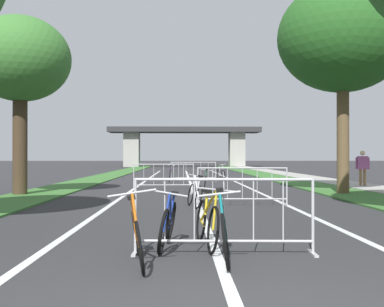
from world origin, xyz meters
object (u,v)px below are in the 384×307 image
Objects in this scene: tree_left_oak_mid at (20,61)px; tree_right_pine_far at (343,38)px; crowd_barrier_third at (164,177)px; bicycle_orange_5 at (137,235)px; bicycle_yellow_4 at (207,222)px; crowd_barrier_nearest at (224,216)px; crowd_barrier_fourth at (193,172)px; bicycle_silver_1 at (221,175)px; crowd_barrier_second at (242,186)px; bicycle_blue_7 at (168,224)px; bicycle_green_6 at (205,181)px; bicycle_teal_3 at (224,232)px; bicycle_purple_0 at (170,175)px; bicycle_white_2 at (195,194)px; pedestrian_in_red_jacket at (363,165)px.

tree_right_pine_far reaches higher than tree_left_oak_mid.
bicycle_orange_5 is at bearing -89.36° from crowd_barrier_third.
crowd_barrier_nearest is at bearing 106.18° from bicycle_yellow_4.
crowd_barrier_fourth is 1.55m from bicycle_silver_1.
crowd_barrier_second is 6.94m from crowd_barrier_third.
bicycle_blue_7 is (-0.89, -19.10, -0.17)m from crowd_barrier_fourth.
bicycle_blue_7 is at bearing -92.50° from bicycle_green_6.
bicycle_silver_1 reaches higher than bicycle_teal_3.
bicycle_teal_3 is at bearing -84.66° from crowd_barrier_third.
bicycle_yellow_4 is (-0.31, -19.06, -0.15)m from crowd_barrier_fourth.
crowd_barrier_second is at bearing -81.50° from bicycle_purple_0.
bicycle_yellow_4 is 1.03× the size of bicycle_blue_7.
crowd_barrier_second is at bearing 7.75° from bicycle_white_2.
tree_right_pine_far is 10.86m from bicycle_silver_1.
bicycle_blue_7 is at bearing -60.78° from tree_left_oak_mid.
crowd_barrier_fourth is 9.08m from pedestrian_in_red_jacket.
bicycle_white_2 is 0.98× the size of pedestrian_in_red_jacket.
crowd_barrier_third reaches higher than bicycle_orange_5.
bicycle_purple_0 is at bearing 125.73° from tree_right_pine_far.
pedestrian_in_red_jacket is (7.27, -5.42, 0.46)m from crowd_barrier_fourth.
crowd_barrier_second is at bearing 78.37° from bicycle_silver_1.
crowd_barrier_second is 1.59× the size of bicycle_white_2.
tree_left_oak_mid is 2.46× the size of crowd_barrier_nearest.
bicycle_green_6 is 7.19m from pedestrian_in_red_jacket.
bicycle_white_2 is (5.93, -3.96, -4.31)m from tree_left_oak_mid.
crowd_barrier_third is 6.73m from bicycle_silver_1.
tree_left_oak_mid is 3.89× the size of bicycle_green_6.
bicycle_silver_1 is (1.48, -0.43, -0.15)m from crowd_barrier_fourth.
crowd_barrier_second and crowd_barrier_third have the same top height.
tree_right_pine_far is at bearing 73.41° from pedestrian_in_red_jacket.
pedestrian_in_red_jacket is (2.18, 3.82, -4.61)m from tree_right_pine_far.
crowd_barrier_third is 1.47× the size of bicycle_silver_1.
bicycle_white_2 is (1.08, -6.95, -0.17)m from crowd_barrier_third.
crowd_barrier_second is (7.25, -3.52, -4.14)m from tree_left_oak_mid.
crowd_barrier_nearest is 1.58× the size of bicycle_green_6.
bicycle_blue_7 is 0.99× the size of pedestrian_in_red_jacket.
tree_right_pine_far is 7.45m from bicycle_green_6.
crowd_barrier_nearest and crowd_barrier_third have the same top height.
bicycle_white_2 is at bearing 72.69° from bicycle_silver_1.
tree_left_oak_mid is at bearing -65.21° from bicycle_yellow_4.
bicycle_blue_7 is (5.37, -9.59, -4.31)m from tree_left_oak_mid.
bicycle_purple_0 is 1.03× the size of bicycle_orange_5.
bicycle_yellow_4 is (0.01, -5.60, 0.02)m from bicycle_white_2.
bicycle_blue_7 is (-1.89, -6.07, -0.17)m from crowd_barrier_second.
crowd_barrier_second is 7.46m from bicycle_orange_5.
tree_left_oak_mid reaches higher than bicycle_purple_0.
crowd_barrier_nearest is 1.53× the size of bicycle_yellow_4.
bicycle_purple_0 is (0.12, 6.13, -0.15)m from crowd_barrier_third.
pedestrian_in_red_jacket is (8.67, 1.09, 0.46)m from crowd_barrier_third.
crowd_barrier_nearest is (-5.20, -10.30, -5.07)m from tree_right_pine_far.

